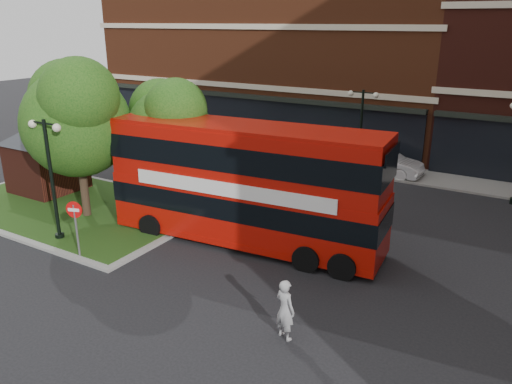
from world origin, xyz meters
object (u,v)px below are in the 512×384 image
Objects in this scene: car_silver at (256,150)px; car_white at (384,162)px; woman at (285,309)px; bus at (245,177)px.

car_white is (7.76, 1.50, -0.04)m from car_silver.
woman reaches higher than car_white.
woman is at bearing -167.32° from car_white.
car_silver is at bearing -37.62° from woman.
woman is 0.41× the size of car_white.
bus is 6.85m from woman.
bus is at bearing -29.28° from woman.
woman is at bearing -52.96° from bus.
car_silver is 1.02× the size of car_white.
bus is 12.33m from car_white.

